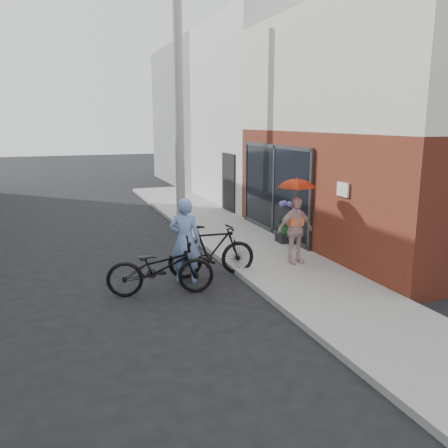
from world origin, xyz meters
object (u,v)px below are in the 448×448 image
bike_left (161,268)px  bike_right (212,251)px  utility_pole (179,113)px  planter (285,238)px  officer (185,241)px  kimono_woman (295,230)px

bike_left → bike_right: bearing=-51.9°
utility_pole → bike_left: size_ratio=3.44×
bike_left → utility_pole: bearing=-9.1°
utility_pole → planter: bearing=-61.7°
utility_pole → officer: (-1.36, -5.38, -2.62)m
officer → bike_left: bearing=62.4°
bike_right → planter: bike_right is taller
bike_left → planter: 4.56m
kimono_woman → planter: bearing=64.8°
bike_right → planter: (2.62, 1.68, -0.34)m
bike_left → bike_right: (1.27, 0.69, 0.03)m
kimono_woman → officer: bearing=178.8°
bike_right → kimono_woman: bearing=-87.5°
utility_pole → bike_right: (-0.72, -5.21, -2.93)m
kimono_woman → bike_left: bearing=-172.7°
planter → bike_left: bearing=-148.6°
utility_pole → bike_left: utility_pole is taller
officer → bike_right: officer is taller
utility_pole → bike_left: bearing=-108.6°
officer → kimono_woman: (2.59, 0.13, -0.01)m
utility_pole → kimono_woman: bearing=-76.8°
bike_right → planter: bearing=-53.4°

